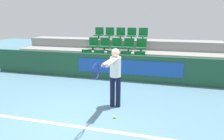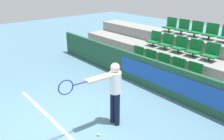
{
  "view_description": "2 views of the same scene",
  "coord_description": "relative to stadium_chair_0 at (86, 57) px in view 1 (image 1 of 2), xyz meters",
  "views": [
    {
      "loc": [
        1.63,
        -2.93,
        2.29
      ],
      "look_at": [
        0.43,
        2.23,
        0.72
      ],
      "focal_mm": 28.0,
      "sensor_mm": 36.0,
      "label": 1
    },
    {
      "loc": [
        4.07,
        -1.73,
        3.25
      ],
      "look_at": [
        -0.05,
        1.86,
        1.0
      ],
      "focal_mm": 35.0,
      "sensor_mm": 36.0,
      "label": 2
    }
  ],
  "objects": [
    {
      "name": "ground_plane",
      "position": [
        1.14,
        -4.05,
        -0.69
      ],
      "size": [
        30.0,
        30.0,
        0.0
      ],
      "primitive_type": "plane",
      "color": "slate"
    },
    {
      "name": "court_baseline",
      "position": [
        1.14,
        -3.91,
        -0.68
      ],
      "size": [
        4.64,
        0.08,
        0.01
      ],
      "color": "white",
      "rests_on": "ground"
    },
    {
      "name": "barrier_wall",
      "position": [
        1.16,
        -0.69,
        -0.19
      ],
      "size": [
        10.02,
        0.14,
        1.0
      ],
      "color": "#1E4C33",
      "rests_on": "ground"
    },
    {
      "name": "bleacher_tier_front",
      "position": [
        1.14,
        -0.12,
        -0.47
      ],
      "size": [
        9.62,
        0.97,
        0.43
      ],
      "color": "gray",
      "rests_on": "ground"
    },
    {
      "name": "bleacher_tier_middle",
      "position": [
        1.14,
        0.85,
        -0.26
      ],
      "size": [
        9.62,
        0.97,
        0.85
      ],
      "color": "gray",
      "rests_on": "ground"
    },
    {
      "name": "bleacher_tier_back",
      "position": [
        1.14,
        1.83,
        -0.04
      ],
      "size": [
        9.62,
        0.97,
        1.28
      ],
      "color": "gray",
      "rests_on": "ground"
    },
    {
      "name": "stadium_chair_0",
      "position": [
        0.0,
        0.0,
        0.0
      ],
      "size": [
        0.45,
        0.37,
        0.57
      ],
      "color": "#333333",
      "rests_on": "bleacher_tier_front"
    },
    {
      "name": "stadium_chair_1",
      "position": [
        0.57,
        0.0,
        0.0
      ],
      "size": [
        0.45,
        0.37,
        0.57
      ],
      "color": "#333333",
      "rests_on": "bleacher_tier_front"
    },
    {
      "name": "stadium_chair_2",
      "position": [
        1.14,
        0.0,
        0.0
      ],
      "size": [
        0.45,
        0.37,
        0.57
      ],
      "color": "#333333",
      "rests_on": "bleacher_tier_front"
    },
    {
      "name": "stadium_chair_3",
      "position": [
        1.71,
        0.0,
        0.0
      ],
      "size": [
        0.45,
        0.37,
        0.57
      ],
      "color": "#333333",
      "rests_on": "bleacher_tier_front"
    },
    {
      "name": "stadium_chair_4",
      "position": [
        2.28,
        0.0,
        0.0
      ],
      "size": [
        0.45,
        0.37,
        0.57
      ],
      "color": "#333333",
      "rests_on": "bleacher_tier_front"
    },
    {
      "name": "stadium_chair_5",
      "position": [
        0.0,
        0.97,
        0.43
      ],
      "size": [
        0.45,
        0.37,
        0.57
      ],
      "color": "#333333",
      "rests_on": "bleacher_tier_middle"
    },
    {
      "name": "stadium_chair_6",
      "position": [
        0.57,
        0.97,
        0.43
      ],
      "size": [
        0.45,
        0.37,
        0.57
      ],
      "color": "#333333",
      "rests_on": "bleacher_tier_middle"
    },
    {
      "name": "stadium_chair_7",
      "position": [
        1.14,
        0.97,
        0.43
      ],
      "size": [
        0.45,
        0.37,
        0.57
      ],
      "color": "#333333",
      "rests_on": "bleacher_tier_middle"
    },
    {
      "name": "stadium_chair_8",
      "position": [
        1.71,
        0.97,
        0.43
      ],
      "size": [
        0.45,
        0.37,
        0.57
      ],
      "color": "#333333",
      "rests_on": "bleacher_tier_middle"
    },
    {
      "name": "stadium_chair_9",
      "position": [
        2.28,
        0.97,
        0.43
      ],
      "size": [
        0.45,
        0.37,
        0.57
      ],
      "color": "#333333",
      "rests_on": "bleacher_tier_middle"
    },
    {
      "name": "stadium_chair_10",
      "position": [
        0.0,
        1.95,
        0.85
      ],
      "size": [
        0.45,
        0.37,
        0.57
      ],
      "color": "#333333",
      "rests_on": "bleacher_tier_back"
    },
    {
      "name": "stadium_chair_11",
      "position": [
        0.57,
        1.95,
        0.85
      ],
      "size": [
        0.45,
        0.37,
        0.57
      ],
      "color": "#333333",
      "rests_on": "bleacher_tier_back"
    },
    {
      "name": "stadium_chair_12",
      "position": [
        1.14,
        1.95,
        0.85
      ],
      "size": [
        0.45,
        0.37,
        0.57
      ],
      "color": "#333333",
      "rests_on": "bleacher_tier_back"
    },
    {
      "name": "stadium_chair_13",
      "position": [
        1.71,
        1.95,
        0.85
      ],
      "size": [
        0.45,
        0.37,
        0.57
      ],
      "color": "#333333",
      "rests_on": "bleacher_tier_back"
    },
    {
      "name": "stadium_chair_14",
      "position": [
        2.28,
        1.95,
        0.85
      ],
      "size": [
        0.45,
        0.37,
        0.57
      ],
      "color": "#333333",
      "rests_on": "bleacher_tier_back"
    },
    {
      "name": "tennis_player",
      "position": [
        1.88,
        -2.87,
        0.28
      ],
      "size": [
        0.31,
        1.48,
        1.58
      ],
      "rotation": [
        0.0,
        0.0,
        -0.11
      ],
      "color": "black",
      "rests_on": "ground"
    },
    {
      "name": "tennis_ball",
      "position": [
        2.0,
        -3.39,
        -0.65
      ],
      "size": [
        0.07,
        0.07,
        0.07
      ],
      "color": "#CCDB33",
      "rests_on": "ground"
    }
  ]
}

